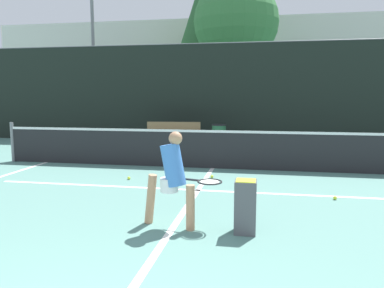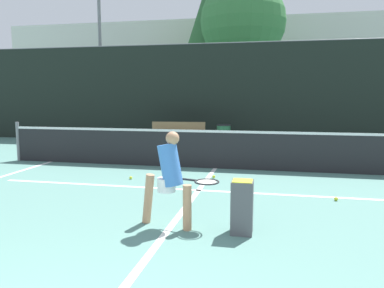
{
  "view_description": "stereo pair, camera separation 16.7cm",
  "coord_description": "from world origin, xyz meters",
  "views": [
    {
      "loc": [
        1.15,
        -1.44,
        1.8
      ],
      "look_at": [
        -0.03,
        4.96,
        0.95
      ],
      "focal_mm": 35.0,
      "sensor_mm": 36.0,
      "label": 1
    },
    {
      "loc": [
        1.31,
        -1.41,
        1.8
      ],
      "look_at": [
        -0.03,
        4.96,
        0.95
      ],
      "focal_mm": 35.0,
      "sensor_mm": 36.0,
      "label": 2
    }
  ],
  "objects": [
    {
      "name": "ball_hopper",
      "position": [
        0.98,
        3.35,
        0.37
      ],
      "size": [
        0.28,
        0.28,
        0.71
      ],
      "color": "#4C4C51",
      "rests_on": "ground"
    },
    {
      "name": "trash_bin",
      "position": [
        -0.27,
        11.46,
        0.4
      ],
      "size": [
        0.5,
        0.5,
        0.8
      ],
      "color": "#28603D",
      "rests_on": "ground"
    },
    {
      "name": "parked_car",
      "position": [
        3.68,
        15.78,
        0.6
      ],
      "size": [
        1.88,
        4.1,
        1.42
      ],
      "color": "navy",
      "rests_on": "ground"
    },
    {
      "name": "net",
      "position": [
        0.0,
        7.62,
        0.51
      ],
      "size": [
        11.09,
        0.09,
        1.07
      ],
      "color": "slate",
      "rests_on": "ground"
    },
    {
      "name": "courtside_bench",
      "position": [
        -1.87,
        11.33,
        0.48
      ],
      "size": [
        1.93,
        0.57,
        0.86
      ],
      "rotation": [
        0.0,
        0.0,
        0.1
      ],
      "color": "olive",
      "rests_on": "ground"
    },
    {
      "name": "tree_west",
      "position": [
        -2.09,
        21.78,
        7.21
      ],
      "size": [
        3.83,
        3.83,
        10.2
      ],
      "color": "brown",
      "rests_on": "ground"
    },
    {
      "name": "player_practicing",
      "position": [
        -0.0,
        3.4,
        0.72
      ],
      "size": [
        1.16,
        0.44,
        1.33
      ],
      "rotation": [
        0.0,
        0.0,
        -0.26
      ],
      "color": "tan",
      "rests_on": "ground"
    },
    {
      "name": "court_service_line",
      "position": [
        0.0,
        5.42,
        0.0
      ],
      "size": [
        8.25,
        0.1,
        0.01
      ],
      "primitive_type": "cube",
      "color": "white",
      "rests_on": "ground"
    },
    {
      "name": "tennis_ball_scattered_4",
      "position": [
        2.45,
        5.21,
        0.03
      ],
      "size": [
        0.07,
        0.07,
        0.07
      ],
      "primitive_type": "sphere",
      "color": "#D1E033",
      "rests_on": "ground"
    },
    {
      "name": "court_center_mark",
      "position": [
        0.0,
        4.41,
        0.0
      ],
      "size": [
        0.1,
        6.41,
        0.01
      ],
      "primitive_type": "cube",
      "color": "white",
      "rests_on": "ground"
    },
    {
      "name": "floodlight_mast",
      "position": [
        -6.78,
        15.64,
        5.77
      ],
      "size": [
        1.1,
        0.24,
        9.18
      ],
      "color": "slate",
      "rests_on": "ground"
    },
    {
      "name": "tree_mid",
      "position": [
        -0.25,
        18.91,
        5.59
      ],
      "size": [
        4.45,
        4.45,
        7.83
      ],
      "color": "brown",
      "rests_on": "ground"
    },
    {
      "name": "tennis_ball_scattered_3",
      "position": [
        0.13,
        6.53,
        0.03
      ],
      "size": [
        0.07,
        0.07,
        0.07
      ],
      "primitive_type": "sphere",
      "color": "#D1E033",
      "rests_on": "ground"
    },
    {
      "name": "tennis_ball_scattered_0",
      "position": [
        -1.61,
        6.05,
        0.03
      ],
      "size": [
        0.07,
        0.07,
        0.07
      ],
      "primitive_type": "sphere",
      "color": "#D1E033",
      "rests_on": "ground"
    },
    {
      "name": "tree_east",
      "position": [
        -4.78,
        21.28,
        3.31
      ],
      "size": [
        3.3,
        3.3,
        3.8
      ],
      "color": "brown",
      "rests_on": "ground"
    },
    {
      "name": "building_far",
      "position": [
        0.0,
        25.37,
        3.47
      ],
      "size": [
        36.0,
        2.4,
        6.93
      ],
      "primitive_type": "cube",
      "color": "beige",
      "rests_on": "ground"
    },
    {
      "name": "fence_back",
      "position": [
        0.0,
        12.58,
        1.85
      ],
      "size": [
        24.0,
        0.06,
        3.72
      ],
      "color": "black",
      "rests_on": "ground"
    }
  ]
}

